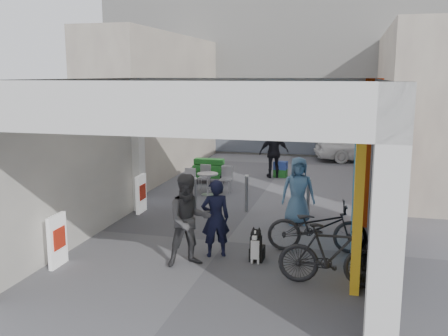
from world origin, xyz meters
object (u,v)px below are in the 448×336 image
(man_crates, at_px, (274,153))
(white_van, at_px, (363,145))
(bicycle_front, at_px, (317,227))
(bicycle_rear, at_px, (331,255))
(border_collie, at_px, (256,247))
(man_back_turned, at_px, (189,220))
(cafe_set, at_px, (207,184))
(produce_stand, at_px, (208,173))
(man_elderly, at_px, (298,191))
(man_with_dog, at_px, (216,218))

(man_crates, relative_size, white_van, 0.45)
(bicycle_front, distance_m, bicycle_rear, 1.66)
(border_collie, relative_size, bicycle_rear, 0.39)
(white_van, bearing_deg, man_back_turned, 150.26)
(border_collie, bearing_deg, white_van, 80.70)
(cafe_set, distance_m, produce_stand, 1.50)
(cafe_set, relative_size, produce_stand, 1.12)
(bicycle_front, bearing_deg, border_collie, 120.17)
(cafe_set, relative_size, man_elderly, 0.81)
(produce_stand, bearing_deg, man_crates, 30.61)
(man_with_dog, relative_size, man_elderly, 0.95)
(bicycle_front, bearing_deg, bicycle_rear, -175.13)
(man_elderly, height_order, bicycle_rear, man_elderly)
(cafe_set, height_order, white_van, white_van)
(cafe_set, relative_size, border_collie, 1.87)
(man_with_dog, height_order, bicycle_rear, man_with_dog)
(produce_stand, height_order, man_back_turned, man_back_turned)
(man_crates, bearing_deg, bicycle_front, 81.88)
(produce_stand, bearing_deg, man_back_turned, -79.96)
(man_elderly, bearing_deg, bicycle_rear, -88.64)
(cafe_set, relative_size, man_with_dog, 0.85)
(man_elderly, distance_m, white_van, 9.92)
(produce_stand, distance_m, border_collie, 7.32)
(bicycle_rear, bearing_deg, border_collie, 59.41)
(cafe_set, xyz_separation_m, white_van, (4.74, 7.21, 0.39))
(cafe_set, bearing_deg, man_crates, 59.70)
(produce_stand, bearing_deg, border_collie, -69.83)
(cafe_set, height_order, bicycle_rear, bicycle_rear)
(man_elderly, relative_size, bicycle_front, 0.82)
(man_back_turned, height_order, bicycle_rear, man_back_turned)
(produce_stand, relative_size, man_crates, 0.66)
(man_back_turned, height_order, man_crates, man_crates)
(produce_stand, height_order, bicycle_rear, bicycle_rear)
(man_back_turned, relative_size, bicycle_rear, 0.97)
(man_elderly, bearing_deg, cafe_set, 126.17)
(bicycle_rear, bearing_deg, white_van, -5.65)
(man_with_dog, distance_m, white_van, 12.76)
(man_with_dog, bearing_deg, white_van, -129.29)
(produce_stand, distance_m, bicycle_rear, 8.68)
(border_collie, bearing_deg, bicycle_rear, -27.49)
(white_van, bearing_deg, man_crates, 129.84)
(border_collie, distance_m, man_crates, 8.15)
(border_collie, bearing_deg, man_elderly, 80.15)
(man_with_dog, distance_m, bicycle_rear, 2.46)
(man_back_turned, distance_m, white_van, 13.40)
(bicycle_rear, xyz_separation_m, white_van, (0.75, 13.26, 0.13))
(produce_stand, bearing_deg, man_elderly, -52.83)
(produce_stand, height_order, man_crates, man_crates)
(border_collie, height_order, man_back_turned, man_back_turned)
(border_collie, height_order, white_van, white_van)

